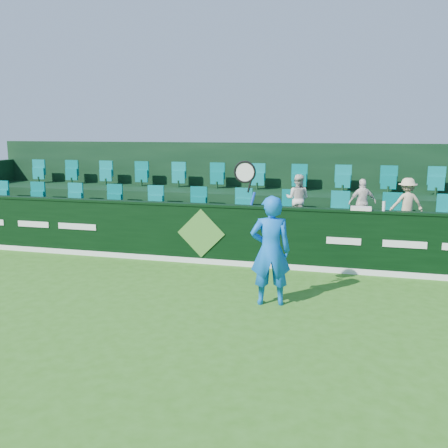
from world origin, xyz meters
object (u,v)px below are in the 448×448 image
(tennis_player, at_px, (270,250))
(towel, at_px, (361,208))
(spectator_left, at_px, (298,199))
(spectator_middle, at_px, (362,203))
(drinks_bottle, at_px, (384,206))
(spectator_right, at_px, (407,203))

(tennis_player, distance_m, towel, 2.79)
(spectator_left, relative_size, spectator_middle, 1.06)
(spectator_left, xyz_separation_m, drinks_bottle, (1.87, -1.12, 0.07))
(spectator_left, bearing_deg, drinks_bottle, 157.17)
(spectator_left, xyz_separation_m, towel, (1.43, -1.12, 0.00))
(towel, bearing_deg, drinks_bottle, 0.00)
(spectator_middle, bearing_deg, drinks_bottle, 89.30)
(spectator_right, bearing_deg, drinks_bottle, 50.28)
(spectator_middle, bearing_deg, spectator_left, -20.58)
(spectator_middle, relative_size, towel, 2.62)
(spectator_right, relative_size, drinks_bottle, 5.68)
(spectator_middle, height_order, spectator_right, spectator_right)
(drinks_bottle, bearing_deg, towel, 180.00)
(spectator_right, bearing_deg, tennis_player, 40.56)
(towel, distance_m, drinks_bottle, 0.45)
(spectator_middle, height_order, drinks_bottle, spectator_middle)
(spectator_left, relative_size, drinks_bottle, 5.82)
(tennis_player, height_order, spectator_middle, tennis_player)
(spectator_middle, bearing_deg, towel, 67.32)
(spectator_left, xyz_separation_m, spectator_middle, (1.47, 0.00, -0.04))
(tennis_player, xyz_separation_m, drinks_bottle, (1.94, 2.33, 0.49))
(spectator_left, bearing_deg, towel, 149.91)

